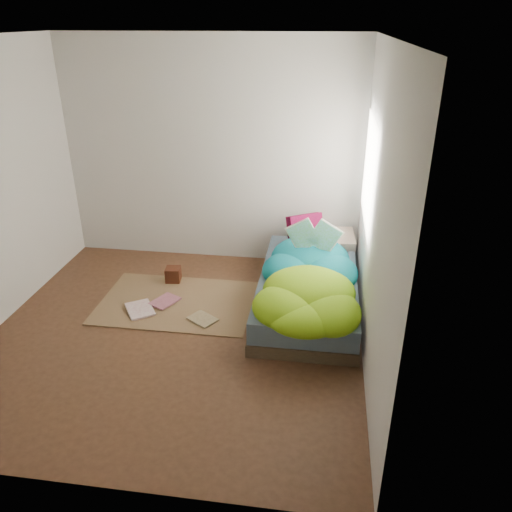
{
  "coord_description": "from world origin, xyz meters",
  "views": [
    {
      "loc": [
        1.32,
        -3.83,
        2.74
      ],
      "look_at": [
        0.67,
        0.75,
        0.51
      ],
      "focal_mm": 35.0,
      "sensor_mm": 36.0,
      "label": 1
    }
  ],
  "objects": [
    {
      "name": "ground",
      "position": [
        0.0,
        0.0,
        0.0
      ],
      "size": [
        3.5,
        3.5,
        0.0
      ],
      "primitive_type": "cube",
      "color": "#462C1B",
      "rests_on": "ground"
    },
    {
      "name": "room_walls",
      "position": [
        0.01,
        0.01,
        1.63
      ],
      "size": [
        3.54,
        3.54,
        2.62
      ],
      "color": "silver",
      "rests_on": "ground"
    },
    {
      "name": "bed",
      "position": [
        1.22,
        0.72,
        0.17
      ],
      "size": [
        1.0,
        2.0,
        0.34
      ],
      "color": "#392E1F",
      "rests_on": "ground"
    },
    {
      "name": "duvet",
      "position": [
        1.22,
        0.5,
        0.51
      ],
      "size": [
        0.96,
        1.84,
        0.34
      ],
      "primitive_type": null,
      "color": "#065668",
      "rests_on": "bed"
    },
    {
      "name": "rug",
      "position": [
        -0.15,
        0.55,
        0.01
      ],
      "size": [
        1.6,
        1.1,
        0.01
      ],
      "primitive_type": "cube",
      "color": "brown",
      "rests_on": "ground"
    },
    {
      "name": "pillow_floral",
      "position": [
        1.41,
        1.52,
        0.41
      ],
      "size": [
        0.62,
        0.42,
        0.13
      ],
      "primitive_type": "cube",
      "rotation": [
        0.0,
        0.0,
        0.1
      ],
      "color": "beige",
      "rests_on": "bed"
    },
    {
      "name": "pillow_magenta",
      "position": [
        1.15,
        1.39,
        0.54
      ],
      "size": [
        0.41,
        0.31,
        0.4
      ],
      "primitive_type": "cube",
      "rotation": [
        0.0,
        0.0,
        0.53
      ],
      "color": "#53052A",
      "rests_on": "bed"
    },
    {
      "name": "open_book",
      "position": [
        1.25,
        0.86,
        0.82
      ],
      "size": [
        0.46,
        0.12,
        0.28
      ],
      "primitive_type": null,
      "rotation": [
        0.0,
        0.0,
        -0.04
      ],
      "color": "#2C872C",
      "rests_on": "duvet"
    },
    {
      "name": "wooden_box",
      "position": [
        -0.32,
        1.0,
        0.09
      ],
      "size": [
        0.18,
        0.18,
        0.16
      ],
      "primitive_type": "cube",
      "rotation": [
        0.0,
        0.0,
        0.11
      ],
      "color": "#3B170D",
      "rests_on": "rug"
    },
    {
      "name": "floor_book_a",
      "position": [
        -0.58,
        0.26,
        0.02
      ],
      "size": [
        0.39,
        0.42,
        0.03
      ],
      "primitive_type": "imported",
      "rotation": [
        0.0,
        0.0,
        0.58
      ],
      "color": "silver",
      "rests_on": "rug"
    },
    {
      "name": "floor_book_b",
      "position": [
        -0.37,
        0.56,
        0.03
      ],
      "size": [
        0.33,
        0.36,
        0.03
      ],
      "primitive_type": "imported",
      "rotation": [
        0.0,
        0.0,
        -0.47
      ],
      "color": "#B76982",
      "rests_on": "rug"
    },
    {
      "name": "floor_book_c",
      "position": [
        0.15,
        0.16,
        0.02
      ],
      "size": [
        0.34,
        0.32,
        0.02
      ],
      "primitive_type": "imported",
      "rotation": [
        0.0,
        0.0,
        0.98
      ],
      "color": "tan",
      "rests_on": "rug"
    }
  ]
}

